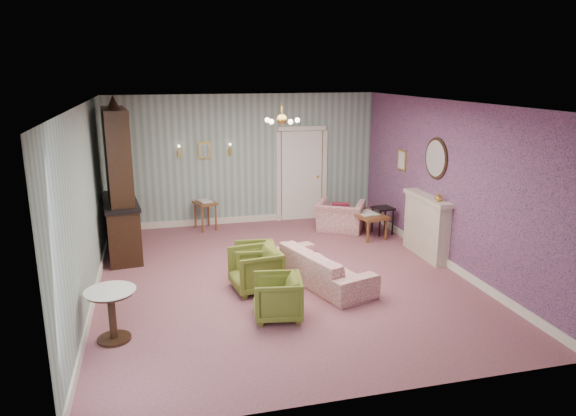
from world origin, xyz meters
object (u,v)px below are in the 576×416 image
object	(u,v)px
coffee_table	(366,224)
fireplace	(426,226)
dresser	(118,179)
side_table_black	(382,221)
olive_chair_c	(255,260)
wingback_chair	(340,211)
olive_chair_a	(277,295)
olive_chair_b	(255,268)
sofa_chintz	(323,261)
pedestal_table	(112,315)

from	to	relation	value
coffee_table	fireplace	bearing A→B (deg)	-67.23
dresser	fireplace	distance (m)	5.78
side_table_black	olive_chair_c	bearing A→B (deg)	-149.85
olive_chair_c	wingback_chair	xyz separation A→B (m)	(2.31, 2.25, 0.10)
olive_chair_a	coffee_table	world-z (taller)	olive_chair_a
olive_chair_a	dresser	xyz separation A→B (m)	(-2.23, 3.34, 1.12)
olive_chair_c	coffee_table	xyz separation A→B (m)	(2.72, 1.77, -0.09)
olive_chair_b	dresser	world-z (taller)	dresser
sofa_chintz	side_table_black	xyz separation A→B (m)	(2.07, 2.28, -0.09)
olive_chair_a	olive_chair_b	world-z (taller)	olive_chair_b
olive_chair_a	coffee_table	size ratio (longest dim) A/B	0.69
wingback_chair	fireplace	world-z (taller)	fireplace
sofa_chintz	side_table_black	bearing A→B (deg)	-59.91
olive_chair_b	side_table_black	xyz separation A→B (m)	(3.18, 2.27, -0.08)
fireplace	coffee_table	bearing A→B (deg)	112.77
wingback_chair	fireplace	distance (m)	2.17
olive_chair_a	olive_chair_b	size ratio (longest dim) A/B	0.91
dresser	pedestal_table	distance (m)	3.62
side_table_black	wingback_chair	bearing A→B (deg)	150.47
sofa_chintz	fireplace	distance (m)	2.42
dresser	fireplace	xyz separation A→B (m)	(5.51, -1.50, -0.87)
fireplace	pedestal_table	distance (m)	5.82
dresser	coffee_table	distance (m)	5.05
dresser	olive_chair_c	bearing A→B (deg)	-46.58
olive_chair_a	coffee_table	distance (m)	4.23
coffee_table	wingback_chair	bearing A→B (deg)	129.65
coffee_table	olive_chair_c	bearing A→B (deg)	-146.91
side_table_black	dresser	bearing A→B (deg)	179.62
wingback_chair	coffee_table	bearing A→B (deg)	159.65
pedestal_table	olive_chair_a	bearing A→B (deg)	2.89
coffee_table	side_table_black	size ratio (longest dim) A/B	1.68
wingback_chair	dresser	xyz separation A→B (m)	(-4.51, -0.41, 1.02)
olive_chair_c	coffee_table	world-z (taller)	olive_chair_c
olive_chair_c	coffee_table	size ratio (longest dim) A/B	0.68
olive_chair_c	fireplace	xyz separation A→B (m)	(3.32, 0.34, 0.24)
olive_chair_a	fireplace	world-z (taller)	fireplace
olive_chair_c	coffee_table	bearing A→B (deg)	129.59
pedestal_table	coffee_table	bearing A→B (deg)	34.69
fireplace	pedestal_table	xyz separation A→B (m)	(-5.48, -1.95, -0.23)
coffee_table	olive_chair_b	bearing A→B (deg)	-141.39
olive_chair_c	olive_chair_b	bearing A→B (deg)	-2.99
olive_chair_b	olive_chair_c	bearing A→B (deg)	163.41
fireplace	side_table_black	size ratio (longest dim) A/B	2.39
wingback_chair	fireplace	xyz separation A→B (m)	(1.00, -1.92, 0.14)
fireplace	coffee_table	distance (m)	1.59
side_table_black	pedestal_table	bearing A→B (deg)	-147.08
wingback_chair	side_table_black	xyz separation A→B (m)	(0.79, -0.45, -0.14)
sofa_chintz	olive_chair_b	bearing A→B (deg)	71.82
fireplace	dresser	bearing A→B (deg)	164.73
sofa_chintz	dresser	world-z (taller)	dresser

